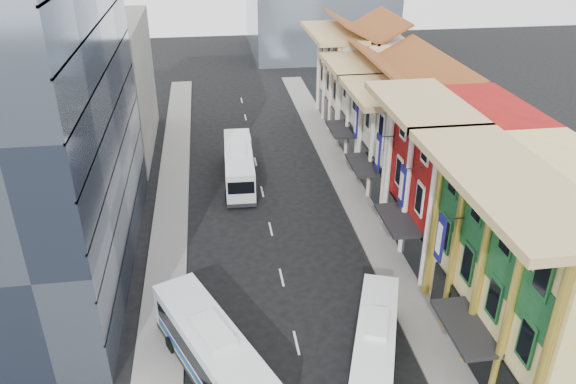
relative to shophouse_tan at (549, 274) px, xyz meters
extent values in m
cube|color=slate|center=(-5.50, 17.00, -5.92)|extent=(3.00, 90.00, 0.15)
cube|color=slate|center=(-22.50, 17.00, -5.92)|extent=(3.00, 90.00, 0.15)
cube|color=#DECF80|center=(0.00, 0.00, 0.00)|extent=(8.00, 14.00, 12.00)
cube|color=maroon|center=(0.00, 12.00, 0.00)|extent=(8.00, 10.00, 12.00)
cube|color=silver|center=(0.00, 21.50, -1.00)|extent=(8.00, 9.00, 10.00)
cube|color=silver|center=(0.00, 30.50, -1.00)|extent=(8.00, 9.00, 10.00)
cube|color=silver|center=(0.00, 41.00, -0.50)|extent=(8.00, 12.00, 11.00)
cube|color=#3C475F|center=(-31.00, 14.00, 9.00)|extent=(12.00, 26.00, 30.00)
cube|color=gray|center=(-30.00, 37.00, 1.00)|extent=(10.00, 18.00, 14.00)
camera|label=1|loc=(-18.40, -23.66, 18.79)|focal=35.00mm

